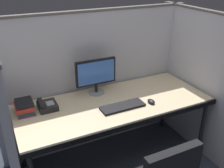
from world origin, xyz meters
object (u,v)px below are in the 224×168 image
monitor_center (96,74)px  book_stack (24,107)px  keyboard_main (123,106)px  desk_phone (47,106)px  computer_mouse (151,101)px  desk (115,107)px

monitor_center → book_stack: (-0.74, -0.07, -0.16)m
keyboard_main → desk_phone: bearing=156.1°
desk_phone → book_stack: bearing=172.7°
computer_mouse → desk: bearing=154.4°
keyboard_main → book_stack: book_stack is taller
desk → computer_mouse: 0.36m
computer_mouse → book_stack: size_ratio=0.43×
computer_mouse → desk_phone: bearing=160.5°
monitor_center → desk_phone: size_ratio=2.26×
computer_mouse → book_stack: 1.20m
monitor_center → book_stack: 0.76m
keyboard_main → desk_phone: (-0.65, 0.29, 0.02)m
monitor_center → computer_mouse: bearing=-47.2°
monitor_center → computer_mouse: monitor_center is taller
monitor_center → desk_phone: monitor_center is taller
monitor_center → desk_phone: bearing=-169.9°
desk_phone → book_stack: (-0.20, 0.03, 0.02)m
desk → monitor_center: (-0.08, 0.28, 0.27)m
desk → book_stack: book_stack is taller
desk_phone → book_stack: size_ratio=0.85×
desk → keyboard_main: (0.03, -0.11, 0.06)m
desk → computer_mouse: (0.32, -0.15, 0.07)m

